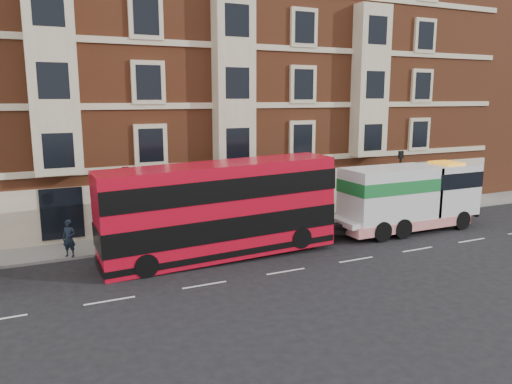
% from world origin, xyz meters
% --- Properties ---
extents(ground, '(120.00, 120.00, 0.00)m').
position_xyz_m(ground, '(0.00, 0.00, 0.00)').
color(ground, black).
rests_on(ground, ground).
extents(sidewalk, '(90.00, 3.00, 0.15)m').
position_xyz_m(sidewalk, '(0.00, 7.50, 0.07)').
color(sidewalk, slate).
rests_on(sidewalk, ground).
extents(victorian_terrace, '(45.00, 12.00, 20.40)m').
position_xyz_m(victorian_terrace, '(0.50, 15.00, 10.07)').
color(victorian_terrace, brown).
rests_on(victorian_terrace, ground).
extents(filler_east, '(18.00, 10.00, 19.00)m').
position_xyz_m(filler_east, '(32.00, 14.00, 9.43)').
color(filler_east, brown).
rests_on(filler_east, ground).
extents(lamp_post_west, '(0.35, 0.15, 4.35)m').
position_xyz_m(lamp_post_west, '(-6.00, 6.20, 2.68)').
color(lamp_post_west, black).
rests_on(lamp_post_west, sidewalk).
extents(lamp_post_east, '(0.35, 0.15, 4.35)m').
position_xyz_m(lamp_post_east, '(12.00, 6.20, 2.68)').
color(lamp_post_east, black).
rests_on(lamp_post_east, sidewalk).
extents(double_decker_bus, '(11.87, 2.73, 4.81)m').
position_xyz_m(double_decker_bus, '(-2.03, 3.24, 2.55)').
color(double_decker_bus, red).
rests_on(double_decker_bus, ground).
extents(tow_truck, '(9.51, 2.81, 3.96)m').
position_xyz_m(tow_truck, '(10.03, 3.24, 2.10)').
color(tow_truck, silver).
rests_on(tow_truck, ground).
extents(pedestrian, '(0.82, 0.76, 1.89)m').
position_xyz_m(pedestrian, '(-8.92, 6.15, 1.09)').
color(pedestrian, black).
rests_on(pedestrian, sidewalk).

